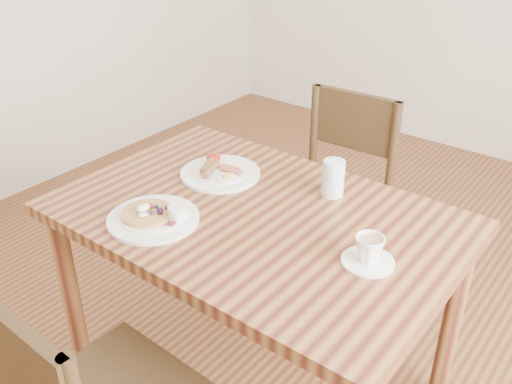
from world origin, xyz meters
TOP-DOWN VIEW (x-y plane):
  - dining_table at (0.00, 0.00)m, footprint 1.20×0.80m
  - chair_far at (-0.10, 0.67)m, footprint 0.44×0.44m
  - pancake_plate at (-0.21, -0.22)m, footprint 0.27×0.27m
  - breakfast_plate at (-0.25, 0.12)m, footprint 0.27×0.27m
  - teacup_saucer at (0.39, -0.02)m, footprint 0.14×0.14m
  - water_glass at (0.12, 0.23)m, footprint 0.07×0.07m

SIDE VIEW (x-z plane):
  - chair_far at x=-0.10m, z-range 0.05..0.93m
  - dining_table at x=0.00m, z-range 0.28..1.03m
  - breakfast_plate at x=-0.25m, z-range 0.74..0.78m
  - pancake_plate at x=-0.21m, z-range 0.74..0.79m
  - teacup_saucer at x=0.39m, z-range 0.74..0.83m
  - water_glass at x=0.12m, z-range 0.75..0.87m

